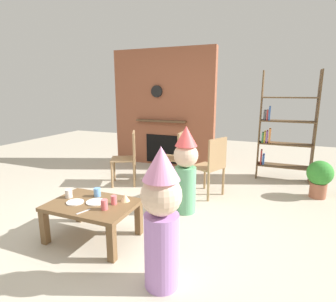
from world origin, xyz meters
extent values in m
plane|color=#BCB29E|center=(0.00, 0.00, 0.00)|extent=(12.00, 12.00, 0.00)
cube|color=#935138|center=(-0.84, 2.60, 1.20)|extent=(2.20, 0.18, 2.40)
cube|color=black|center=(-0.84, 2.50, 0.35)|extent=(0.70, 0.02, 0.60)
cube|color=brown|center=(-0.84, 2.46, 0.95)|extent=(1.10, 0.10, 0.04)
cylinder|color=black|center=(-0.93, 2.48, 1.55)|extent=(0.24, 0.04, 0.24)
cube|color=brown|center=(1.12, 2.40, 0.95)|extent=(0.02, 0.28, 1.90)
cube|color=brown|center=(2.00, 2.40, 0.95)|extent=(0.02, 0.28, 1.90)
cube|color=brown|center=(1.56, 2.40, 0.25)|extent=(0.86, 0.28, 0.02)
cube|color=brown|center=(1.56, 2.40, 0.65)|extent=(0.86, 0.28, 0.02)
cube|color=brown|center=(1.56, 2.40, 1.05)|extent=(0.86, 0.28, 0.02)
cube|color=brown|center=(1.56, 2.40, 1.45)|extent=(0.86, 0.28, 0.02)
cube|color=#B23333|center=(1.19, 2.40, 0.39)|extent=(0.02, 0.20, 0.25)
cube|color=#3359A5|center=(1.23, 2.40, 0.35)|extent=(0.03, 0.20, 0.17)
cube|color=#3F8C4C|center=(1.19, 2.40, 0.75)|extent=(0.02, 0.20, 0.18)
cube|color=gold|center=(1.22, 2.40, 0.76)|extent=(0.03, 0.20, 0.20)
cube|color=#8C4C99|center=(1.26, 2.40, 0.77)|extent=(0.02, 0.20, 0.21)
cube|color=#D87F3F|center=(1.30, 2.40, 0.78)|extent=(0.03, 0.20, 0.25)
cube|color=#4C4C51|center=(1.19, 2.40, 1.15)|extent=(0.04, 0.20, 0.17)
cube|color=#B23333|center=(1.23, 2.40, 1.15)|extent=(0.02, 0.20, 0.18)
cube|color=#3359A5|center=(1.27, 2.40, 1.18)|extent=(0.03, 0.20, 0.24)
cube|color=brown|center=(-0.35, -0.51, 0.39)|extent=(0.91, 0.62, 0.04)
cube|color=brown|center=(-0.76, -0.78, 0.18)|extent=(0.07, 0.07, 0.37)
cube|color=brown|center=(0.06, -0.78, 0.18)|extent=(0.07, 0.07, 0.37)
cube|color=brown|center=(-0.76, -0.25, 0.18)|extent=(0.07, 0.07, 0.37)
cube|color=brown|center=(0.06, -0.25, 0.18)|extent=(0.07, 0.07, 0.37)
cylinder|color=#E5666B|center=(-0.12, -0.45, 0.45)|extent=(0.06, 0.06, 0.09)
cylinder|color=#E5666B|center=(-0.13, -0.59, 0.46)|extent=(0.07, 0.07, 0.10)
cylinder|color=silver|center=(-0.68, -0.48, 0.45)|extent=(0.08, 0.08, 0.09)
cylinder|color=#669EE0|center=(-0.41, -0.33, 0.45)|extent=(0.08, 0.08, 0.10)
cylinder|color=white|center=(-0.52, -0.57, 0.41)|extent=(0.18, 0.18, 0.01)
cylinder|color=white|center=(-0.32, -0.49, 0.41)|extent=(0.20, 0.20, 0.01)
cone|color=#EAC68C|center=(-0.05, -0.33, 0.44)|extent=(0.10, 0.10, 0.07)
cube|color=silver|center=(-0.29, -0.72, 0.41)|extent=(0.07, 0.15, 0.01)
cylinder|color=#B27FCC|center=(0.62, -0.90, 0.31)|extent=(0.28, 0.28, 0.62)
sphere|color=beige|center=(0.62, -0.90, 0.79)|extent=(0.32, 0.32, 0.32)
cone|color=pink|center=(0.62, -0.90, 1.04)|extent=(0.29, 0.29, 0.26)
cylinder|color=#66B27F|center=(0.36, 0.49, 0.30)|extent=(0.27, 0.27, 0.61)
sphere|color=beige|center=(0.36, 0.49, 0.77)|extent=(0.31, 0.31, 0.31)
cone|color=#EA4C4C|center=(0.36, 0.49, 1.01)|extent=(0.28, 0.28, 0.25)
cube|color=#9E7A51|center=(-0.96, 1.14, 0.44)|extent=(0.54, 0.54, 0.02)
cube|color=#9E7A51|center=(-0.79, 1.22, 0.68)|extent=(0.21, 0.37, 0.45)
cylinder|color=#9E7A51|center=(-1.20, 1.21, 0.21)|extent=(0.04, 0.04, 0.43)
cylinder|color=#9E7A51|center=(-1.03, 0.89, 0.21)|extent=(0.04, 0.04, 0.43)
cylinder|color=#9E7A51|center=(-0.88, 1.38, 0.21)|extent=(0.04, 0.04, 0.43)
cylinder|color=#9E7A51|center=(-0.71, 1.06, 0.21)|extent=(0.04, 0.04, 0.43)
cube|color=#9E7A51|center=(-0.23, 1.50, 0.44)|extent=(0.41, 0.41, 0.02)
cube|color=#9E7A51|center=(-0.04, 1.51, 0.68)|extent=(0.04, 0.40, 0.45)
cylinder|color=#9E7A51|center=(-0.41, 1.68, 0.21)|extent=(0.04, 0.04, 0.43)
cylinder|color=#9E7A51|center=(-0.40, 1.32, 0.21)|extent=(0.04, 0.04, 0.43)
cylinder|color=#9E7A51|center=(-0.05, 1.69, 0.21)|extent=(0.04, 0.04, 0.43)
cylinder|color=#9E7A51|center=(-0.04, 1.33, 0.21)|extent=(0.04, 0.04, 0.43)
cube|color=#9E7A51|center=(0.47, 1.18, 0.44)|extent=(0.53, 0.53, 0.02)
cube|color=#9E7A51|center=(0.64, 1.10, 0.68)|extent=(0.20, 0.37, 0.45)
cylinder|color=#9E7A51|center=(0.38, 1.42, 0.21)|extent=(0.04, 0.04, 0.43)
cylinder|color=#9E7A51|center=(0.23, 1.09, 0.21)|extent=(0.04, 0.04, 0.43)
cylinder|color=#9E7A51|center=(0.71, 1.27, 0.21)|extent=(0.04, 0.04, 0.43)
cylinder|color=#9E7A51|center=(0.56, 0.94, 0.21)|extent=(0.04, 0.04, 0.43)
cylinder|color=#9E5B42|center=(2.05, 1.69, 0.11)|extent=(0.23, 0.23, 0.23)
sphere|color=#348B30|center=(2.05, 1.69, 0.38)|extent=(0.36, 0.36, 0.36)
camera|label=1|loc=(1.38, -2.68, 1.56)|focal=28.88mm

